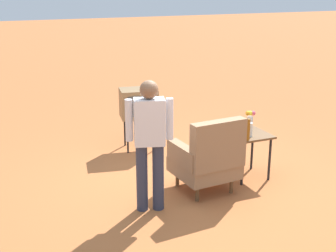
{
  "coord_description": "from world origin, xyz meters",
  "views": [
    {
      "loc": [
        2.69,
        5.3,
        2.73
      ],
      "look_at": [
        0.08,
        -0.79,
        0.65
      ],
      "focal_mm": 49.63,
      "sensor_mm": 36.0,
      "label": 1
    }
  ],
  "objects_px": {
    "person_standing": "(150,138)",
    "soda_can_blue": "(244,128)",
    "side_table": "(248,140)",
    "armchair": "(209,158)",
    "bottle_short_clear": "(250,130)",
    "bottle_tall_amber": "(247,130)",
    "flower_vase": "(250,119)",
    "tv_on_stand": "(139,104)"
  },
  "relations": [
    {
      "from": "soda_can_blue",
      "to": "bottle_short_clear",
      "type": "relative_size",
      "value": 0.61
    },
    {
      "from": "bottle_short_clear",
      "to": "bottle_tall_amber",
      "type": "xyz_separation_m",
      "value": [
        0.12,
        0.11,
        0.05
      ]
    },
    {
      "from": "armchair",
      "to": "person_standing",
      "type": "xyz_separation_m",
      "value": [
        0.89,
        0.15,
        0.44
      ]
    },
    {
      "from": "armchair",
      "to": "soda_can_blue",
      "type": "height_order",
      "value": "armchair"
    },
    {
      "from": "side_table",
      "to": "tv_on_stand",
      "type": "height_order",
      "value": "tv_on_stand"
    },
    {
      "from": "soda_can_blue",
      "to": "bottle_short_clear",
      "type": "distance_m",
      "value": 0.2
    },
    {
      "from": "side_table",
      "to": "armchair",
      "type": "bearing_deg",
      "value": 17.4
    },
    {
      "from": "bottle_short_clear",
      "to": "flower_vase",
      "type": "height_order",
      "value": "flower_vase"
    },
    {
      "from": "person_standing",
      "to": "soda_can_blue",
      "type": "relative_size",
      "value": 13.44
    },
    {
      "from": "bottle_tall_amber",
      "to": "flower_vase",
      "type": "xyz_separation_m",
      "value": [
        -0.32,
        -0.44,
        -0.0
      ]
    },
    {
      "from": "person_standing",
      "to": "flower_vase",
      "type": "distance_m",
      "value": 1.9
    },
    {
      "from": "tv_on_stand",
      "to": "bottle_tall_amber",
      "type": "xyz_separation_m",
      "value": [
        -0.85,
        1.98,
        0.03
      ]
    },
    {
      "from": "armchair",
      "to": "soda_can_blue",
      "type": "bearing_deg",
      "value": -156.88
    },
    {
      "from": "bottle_tall_amber",
      "to": "tv_on_stand",
      "type": "bearing_deg",
      "value": -66.71
    },
    {
      "from": "person_standing",
      "to": "soda_can_blue",
      "type": "height_order",
      "value": "person_standing"
    },
    {
      "from": "side_table",
      "to": "bottle_short_clear",
      "type": "height_order",
      "value": "bottle_short_clear"
    },
    {
      "from": "bottle_tall_amber",
      "to": "flower_vase",
      "type": "relative_size",
      "value": 1.13
    },
    {
      "from": "side_table",
      "to": "bottle_short_clear",
      "type": "xyz_separation_m",
      "value": [
        0.06,
        0.12,
        0.2
      ]
    },
    {
      "from": "armchair",
      "to": "bottle_short_clear",
      "type": "relative_size",
      "value": 5.3
    },
    {
      "from": "flower_vase",
      "to": "soda_can_blue",
      "type": "bearing_deg",
      "value": 36.46
    },
    {
      "from": "person_standing",
      "to": "soda_can_blue",
      "type": "xyz_separation_m",
      "value": [
        -1.62,
        -0.46,
        -0.22
      ]
    },
    {
      "from": "flower_vase",
      "to": "side_table",
      "type": "bearing_deg",
      "value": 54.55
    },
    {
      "from": "bottle_short_clear",
      "to": "bottle_tall_amber",
      "type": "bearing_deg",
      "value": 43.12
    },
    {
      "from": "person_standing",
      "to": "bottle_short_clear",
      "type": "xyz_separation_m",
      "value": [
        -1.59,
        -0.27,
        -0.18
      ]
    },
    {
      "from": "person_standing",
      "to": "bottle_tall_amber",
      "type": "relative_size",
      "value": 5.47
    },
    {
      "from": "side_table",
      "to": "person_standing",
      "type": "height_order",
      "value": "person_standing"
    },
    {
      "from": "tv_on_stand",
      "to": "flower_vase",
      "type": "height_order",
      "value": "tv_on_stand"
    },
    {
      "from": "bottle_short_clear",
      "to": "side_table",
      "type": "bearing_deg",
      "value": -116.39
    },
    {
      "from": "soda_can_blue",
      "to": "bottle_short_clear",
      "type": "xyz_separation_m",
      "value": [
        0.02,
        0.19,
        0.04
      ]
    },
    {
      "from": "tv_on_stand",
      "to": "person_standing",
      "type": "distance_m",
      "value": 2.24
    },
    {
      "from": "tv_on_stand",
      "to": "flower_vase",
      "type": "relative_size",
      "value": 3.89
    },
    {
      "from": "flower_vase",
      "to": "tv_on_stand",
      "type": "bearing_deg",
      "value": -52.73
    },
    {
      "from": "armchair",
      "to": "bottle_tall_amber",
      "type": "distance_m",
      "value": 0.67
    },
    {
      "from": "armchair",
      "to": "flower_vase",
      "type": "distance_m",
      "value": 1.06
    },
    {
      "from": "person_standing",
      "to": "side_table",
      "type": "bearing_deg",
      "value": -166.69
    },
    {
      "from": "armchair",
      "to": "side_table",
      "type": "distance_m",
      "value": 0.81
    },
    {
      "from": "tv_on_stand",
      "to": "bottle_short_clear",
      "type": "distance_m",
      "value": 2.11
    },
    {
      "from": "bottle_tall_amber",
      "to": "flower_vase",
      "type": "height_order",
      "value": "bottle_tall_amber"
    },
    {
      "from": "soda_can_blue",
      "to": "side_table",
      "type": "bearing_deg",
      "value": 116.03
    },
    {
      "from": "soda_can_blue",
      "to": "bottle_tall_amber",
      "type": "height_order",
      "value": "bottle_tall_amber"
    },
    {
      "from": "armchair",
      "to": "person_standing",
      "type": "height_order",
      "value": "person_standing"
    },
    {
      "from": "tv_on_stand",
      "to": "flower_vase",
      "type": "xyz_separation_m",
      "value": [
        -1.18,
        1.54,
        0.02
      ]
    }
  ]
}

